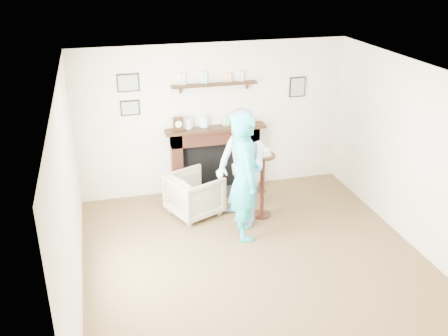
{
  "coord_description": "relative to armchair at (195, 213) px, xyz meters",
  "views": [
    {
      "loc": [
        -1.84,
        -5.16,
        3.82
      ],
      "look_at": [
        -0.25,
        0.9,
        1.07
      ],
      "focal_mm": 40.0,
      "sensor_mm": 36.0,
      "label": 1
    }
  ],
  "objects": [
    {
      "name": "man",
      "position": [
        0.61,
        -0.45,
        0.0
      ],
      "size": [
        0.89,
        1.02,
        1.78
      ],
      "primitive_type": "imported",
      "rotation": [
        0.0,
        0.0,
        -1.28
      ],
      "color": "silver",
      "rests_on": "ground"
    },
    {
      "name": "armchair",
      "position": [
        0.0,
        0.0,
        0.0
      ],
      "size": [
        0.96,
        0.95,
        0.67
      ],
      "primitive_type": "imported",
      "rotation": [
        0.0,
        0.0,
        1.97
      ],
      "color": "#B9AE8A",
      "rests_on": "ground"
    },
    {
      "name": "woman",
      "position": [
        0.57,
        -0.8,
        0.0
      ],
      "size": [
        0.5,
        0.71,
        1.85
      ],
      "primitive_type": "imported",
      "rotation": [
        0.0,
        0.0,
        1.48
      ],
      "color": "#1FB09F",
      "rests_on": "ground"
    },
    {
      "name": "ground",
      "position": [
        0.52,
        -1.65,
        0.0
      ],
      "size": [
        5.0,
        5.0,
        0.0
      ],
      "primitive_type": "plane",
      "color": "brown",
      "rests_on": "ground"
    },
    {
      "name": "room_shell",
      "position": [
        0.52,
        -0.96,
        1.62
      ],
      "size": [
        4.54,
        5.02,
        2.52
      ],
      "color": "beige",
      "rests_on": "ground"
    },
    {
      "name": "pedestal_table",
      "position": [
        1.0,
        -0.32,
        0.72
      ],
      "size": [
        0.37,
        0.37,
        1.18
      ],
      "color": "black",
      "rests_on": "ground"
    }
  ]
}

